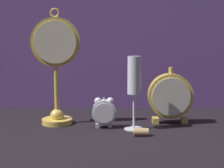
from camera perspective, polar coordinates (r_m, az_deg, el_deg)
ground_plane at (r=1.10m, az=-0.02°, el=-7.25°), size 4.00×4.00×0.00m
fabric_backdrop_drape at (r=1.39m, az=0.05°, el=11.98°), size 1.27×0.01×0.77m
pocket_watch_on_stand at (r=1.17m, az=-8.25°, el=2.43°), size 0.15×0.10×0.36m
alarm_clock_twin_bell at (r=1.13m, az=-0.94°, el=-4.15°), size 0.07×0.03×0.09m
mantel_clock_silver at (r=1.19m, az=9.16°, el=-1.89°), size 0.14×0.04×0.18m
champagne_flute at (r=1.10m, az=3.68°, el=0.39°), size 0.06×0.06×0.22m
wine_cork at (r=1.06m, az=4.71°, el=-7.31°), size 0.04×0.02×0.02m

